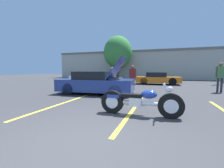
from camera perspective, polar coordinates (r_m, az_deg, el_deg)
ground_plane at (r=2.99m, az=-9.87°, el=-22.10°), size 80.00×80.00×0.00m
parking_stripe_foreground at (r=6.54m, az=-18.51°, el=-7.04°), size 0.12×4.75×0.01m
parking_stripe_middle at (r=5.34m, az=8.08°, el=-9.58°), size 0.12×4.75×0.01m
far_building at (r=24.94m, az=15.78°, el=7.33°), size 32.00×4.20×4.40m
tree_background at (r=22.70m, az=2.21°, el=11.93°), size 4.17×4.17×6.39m
motorcycle at (r=4.62m, az=10.50°, el=-6.65°), size 2.46×0.70×1.00m
show_car_hood_open at (r=8.76m, az=-5.94°, el=0.46°), size 4.40×2.25×2.09m
parked_car_mid_row at (r=15.17m, az=16.93°, el=2.01°), size 4.12×1.97×1.16m
parked_car_left_row at (r=14.88m, az=-7.93°, el=2.30°), size 4.84×2.95×1.26m
spectator_near_motorcycle at (r=11.28m, az=35.95°, el=2.92°), size 0.52×0.24×1.83m
spectator_midground at (r=10.53m, az=7.84°, el=3.32°), size 0.52×0.22×1.70m
spectator_far_lot at (r=11.47m, az=0.13°, el=3.18°), size 0.52×0.21×1.60m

